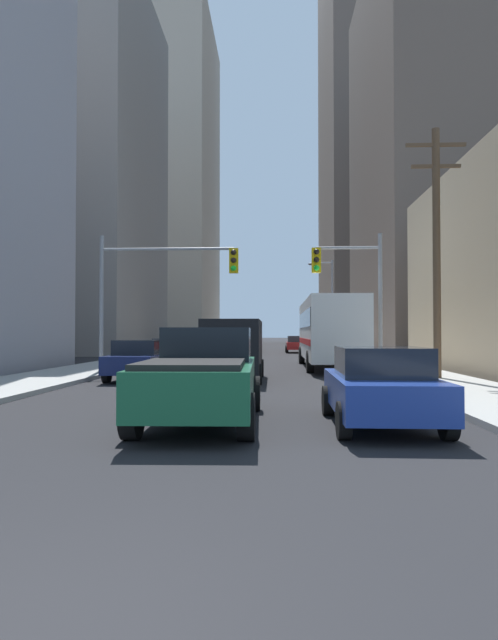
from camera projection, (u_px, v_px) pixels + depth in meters
name	position (u px, v px, depth m)	size (l,w,h in m)	color
sidewalk_left	(185.00, 351.00, 53.09)	(3.51, 160.00, 0.15)	#9E9E99
sidewalk_right	(332.00, 351.00, 52.45)	(3.51, 160.00, 0.15)	#9E9E99
city_bus	(329.00, 330.00, 27.71)	(2.67, 11.52, 3.40)	silver
pickup_truck_green	(203.00, 375.00, 10.95)	(2.20, 5.44, 1.90)	#195938
cargo_van_black	(234.00, 346.00, 20.54)	(2.16, 5.22, 2.26)	black
sedan_blue	(380.00, 386.00, 10.42)	(1.95, 4.23, 1.52)	navy
sedan_navy	(140.00, 360.00, 20.70)	(1.95, 4.22, 1.52)	#141E4C
sedan_silver	(173.00, 354.00, 26.82)	(1.95, 4.25, 1.52)	#B7BABF
sedan_maroon	(194.00, 349.00, 33.78)	(1.95, 4.22, 1.52)	maroon
sedan_red	(296.00, 344.00, 49.38)	(1.95, 4.21, 1.52)	maroon
traffic_signal_near_left	(162.00, 278.00, 23.43)	(6.01, 0.44, 6.00)	gray
traffic_signal_near_right	(351.00, 281.00, 23.06)	(2.97, 0.44, 6.00)	gray
utility_pole_right	(437.00, 247.00, 20.11)	(2.20, 0.28, 9.36)	brown
street_lamp_right	(329.00, 298.00, 42.69)	(1.98, 0.32, 7.50)	gray
building_left_mid_office	(24.00, 172.00, 51.48)	(23.62, 19.61, 33.95)	gray
building_left_far_tower	(144.00, 183.00, 97.60)	(24.41, 27.76, 57.14)	#B7A893
building_right_mid_block	(492.00, 154.00, 49.04)	(22.33, 22.44, 35.71)	#66564C
building_right_far_highrise	(385.00, 144.00, 92.20)	(20.13, 27.10, 67.60)	#66564C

